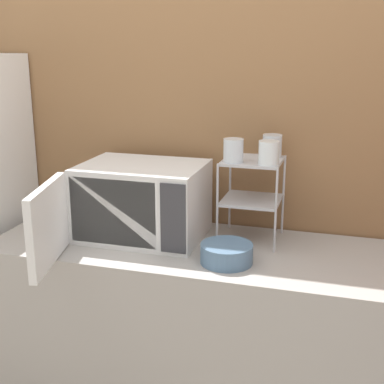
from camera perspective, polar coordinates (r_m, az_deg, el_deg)
wall_back at (r=2.51m, az=2.96°, el=5.24°), size 8.00×0.06×2.60m
counter at (r=2.49m, az=0.68°, el=-15.65°), size 1.79×0.62×0.92m
microwave at (r=2.35m, az=-5.75°, el=-1.05°), size 0.56×0.80×0.33m
dish_rack at (r=2.30m, az=6.42°, el=1.01°), size 0.25×0.25×0.36m
glass_front_left at (r=2.21m, az=4.43°, el=4.45°), size 0.08×0.08×0.10m
glass_back_right at (r=2.33m, az=8.55°, el=4.90°), size 0.08×0.08×0.10m
glass_front_right at (r=2.18m, az=8.18°, el=4.17°), size 0.08×0.08×0.10m
bowl at (r=2.12m, az=3.71°, el=-6.59°), size 0.21×0.21×0.08m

